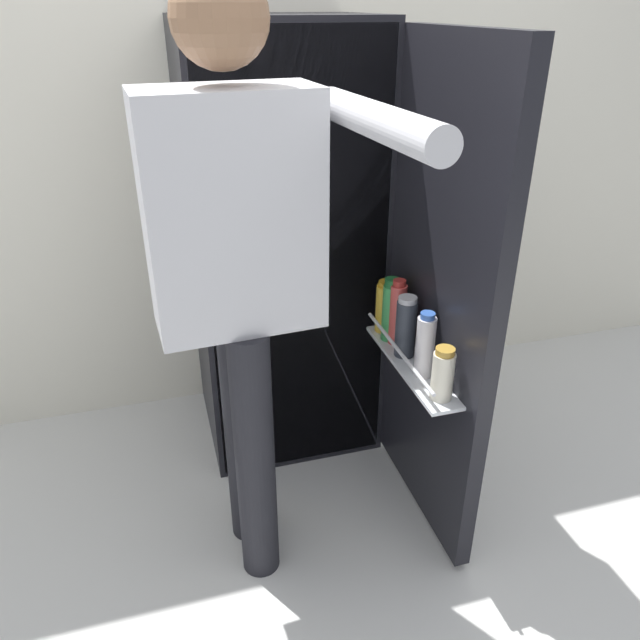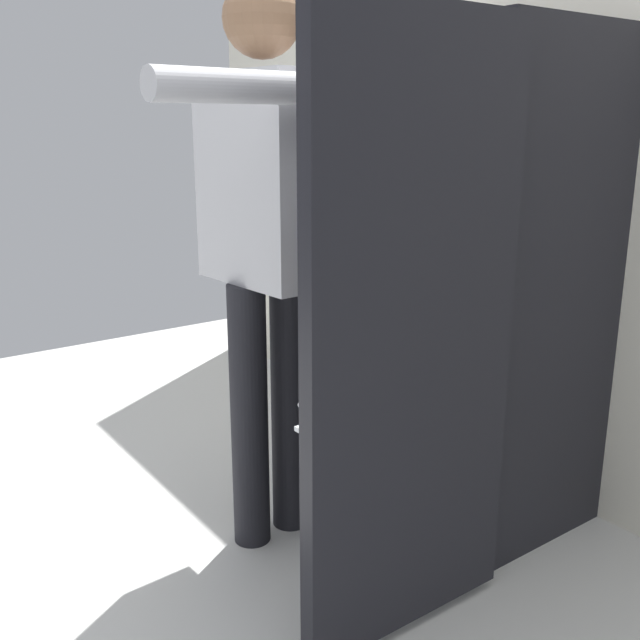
% 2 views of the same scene
% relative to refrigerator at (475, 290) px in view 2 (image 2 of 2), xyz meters
% --- Properties ---
extents(ground_plane, '(5.55, 5.55, 0.00)m').
position_rel_refrigerator_xyz_m(ground_plane, '(-0.03, -0.50, -0.81)').
color(ground_plane, silver).
extents(kitchen_wall, '(4.40, 0.10, 2.40)m').
position_rel_refrigerator_xyz_m(kitchen_wall, '(-0.03, 0.41, 0.39)').
color(kitchen_wall, silver).
rests_on(kitchen_wall, ground_plane).
extents(refrigerator, '(0.72, 1.27, 1.63)m').
position_rel_refrigerator_xyz_m(refrigerator, '(0.00, 0.00, 0.00)').
color(refrigerator, black).
rests_on(refrigerator, ground_plane).
extents(person, '(0.59, 0.76, 1.74)m').
position_rel_refrigerator_xyz_m(person, '(-0.29, -0.62, 0.24)').
color(person, black).
rests_on(person, ground_plane).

